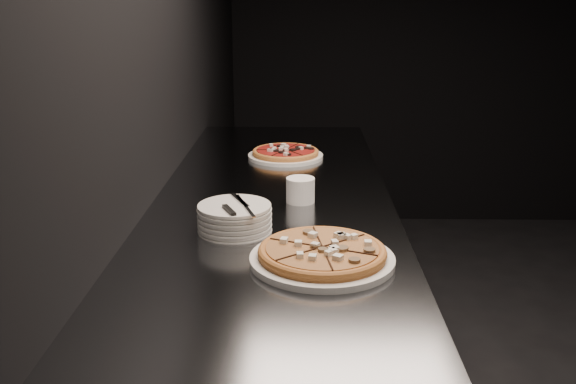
{
  "coord_description": "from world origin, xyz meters",
  "views": [
    {
      "loc": [
        -2.04,
        -1.82,
        1.53
      ],
      "look_at": [
        -2.08,
        -0.06,
        0.99
      ],
      "focal_mm": 40.0,
      "sensor_mm": 36.0,
      "label": 1
    }
  ],
  "objects_px": {
    "pizza_mushroom": "(322,254)",
    "counter": "(273,343)",
    "plate_stack": "(235,218)",
    "ramekin": "(300,189)",
    "pizza_tomato": "(286,153)",
    "cutlery": "(237,206)"
  },
  "relations": [
    {
      "from": "pizza_mushroom",
      "to": "counter",
      "type": "bearing_deg",
      "value": 108.66
    },
    {
      "from": "plate_stack",
      "to": "ramekin",
      "type": "xyz_separation_m",
      "value": [
        0.18,
        0.26,
        0.0
      ]
    },
    {
      "from": "plate_stack",
      "to": "pizza_tomato",
      "type": "bearing_deg",
      "value": 81.75
    },
    {
      "from": "plate_stack",
      "to": "pizza_mushroom",
      "type": "bearing_deg",
      "value": -42.51
    },
    {
      "from": "pizza_tomato",
      "to": "plate_stack",
      "type": "relative_size",
      "value": 1.48
    },
    {
      "from": "pizza_tomato",
      "to": "cutlery",
      "type": "height_order",
      "value": "cutlery"
    },
    {
      "from": "pizza_tomato",
      "to": "ramekin",
      "type": "height_order",
      "value": "ramekin"
    },
    {
      "from": "counter",
      "to": "pizza_tomato",
      "type": "bearing_deg",
      "value": 87.5
    },
    {
      "from": "cutlery",
      "to": "ramekin",
      "type": "relative_size",
      "value": 2.4
    },
    {
      "from": "counter",
      "to": "cutlery",
      "type": "xyz_separation_m",
      "value": [
        -0.08,
        -0.22,
        0.54
      ]
    },
    {
      "from": "pizza_tomato",
      "to": "cutlery",
      "type": "xyz_separation_m",
      "value": [
        -0.11,
        -0.83,
        0.06
      ]
    },
    {
      "from": "cutlery",
      "to": "ramekin",
      "type": "bearing_deg",
      "value": 33.82
    },
    {
      "from": "pizza_tomato",
      "to": "ramekin",
      "type": "relative_size",
      "value": 3.34
    },
    {
      "from": "counter",
      "to": "plate_stack",
      "type": "bearing_deg",
      "value": -114.41
    },
    {
      "from": "pizza_mushroom",
      "to": "pizza_tomato",
      "type": "distance_m",
      "value": 1.03
    },
    {
      "from": "pizza_tomato",
      "to": "ramekin",
      "type": "xyz_separation_m",
      "value": [
        0.06,
        -0.55,
        0.02
      ]
    },
    {
      "from": "ramekin",
      "to": "plate_stack",
      "type": "bearing_deg",
      "value": -124.65
    },
    {
      "from": "pizza_mushroom",
      "to": "cutlery",
      "type": "xyz_separation_m",
      "value": [
        -0.22,
        0.2,
        0.06
      ]
    },
    {
      "from": "plate_stack",
      "to": "cutlery",
      "type": "bearing_deg",
      "value": -62.38
    },
    {
      "from": "counter",
      "to": "cutlery",
      "type": "distance_m",
      "value": 0.58
    },
    {
      "from": "counter",
      "to": "pizza_mushroom",
      "type": "relative_size",
      "value": 6.09
    },
    {
      "from": "pizza_tomato",
      "to": "pizza_mushroom",
      "type": "bearing_deg",
      "value": -83.75
    }
  ]
}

